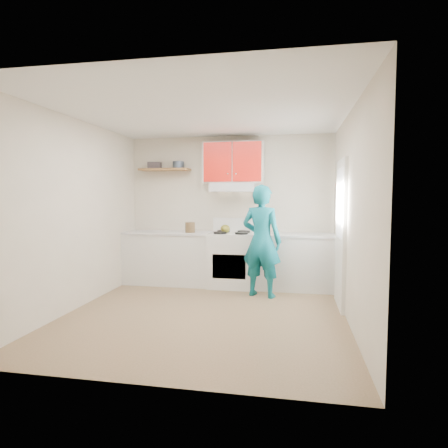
% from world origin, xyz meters
% --- Properties ---
extents(floor, '(3.80, 3.80, 0.00)m').
position_xyz_m(floor, '(0.00, 0.00, 0.00)').
color(floor, brown).
rests_on(floor, ground).
extents(ceiling, '(3.60, 3.80, 0.04)m').
position_xyz_m(ceiling, '(0.00, 0.00, 2.60)').
color(ceiling, white).
rests_on(ceiling, floor).
extents(back_wall, '(3.60, 0.04, 2.60)m').
position_xyz_m(back_wall, '(0.00, 1.90, 1.30)').
color(back_wall, beige).
rests_on(back_wall, floor).
extents(front_wall, '(3.60, 0.04, 2.60)m').
position_xyz_m(front_wall, '(0.00, -1.90, 1.30)').
color(front_wall, beige).
rests_on(front_wall, floor).
extents(left_wall, '(0.04, 3.80, 2.60)m').
position_xyz_m(left_wall, '(-1.80, 0.00, 1.30)').
color(left_wall, beige).
rests_on(left_wall, floor).
extents(right_wall, '(0.04, 3.80, 2.60)m').
position_xyz_m(right_wall, '(1.80, 0.00, 1.30)').
color(right_wall, beige).
rests_on(right_wall, floor).
extents(door, '(0.05, 0.85, 2.05)m').
position_xyz_m(door, '(1.78, 0.70, 1.02)').
color(door, white).
rests_on(door, floor).
extents(door_glass, '(0.01, 0.55, 0.95)m').
position_xyz_m(door_glass, '(1.75, 0.70, 1.45)').
color(door_glass, white).
rests_on(door_glass, door).
extents(counter_left, '(1.52, 0.60, 0.90)m').
position_xyz_m(counter_left, '(-1.04, 1.60, 0.45)').
color(counter_left, silver).
rests_on(counter_left, floor).
extents(counter_right, '(1.32, 0.60, 0.90)m').
position_xyz_m(counter_right, '(1.14, 1.60, 0.45)').
color(counter_right, silver).
rests_on(counter_right, floor).
extents(stove, '(0.76, 0.65, 0.92)m').
position_xyz_m(stove, '(0.10, 1.57, 0.46)').
color(stove, white).
rests_on(stove, floor).
extents(range_hood, '(0.76, 0.44, 0.15)m').
position_xyz_m(range_hood, '(0.10, 1.68, 1.70)').
color(range_hood, silver).
rests_on(range_hood, back_wall).
extents(upper_cabinets, '(1.02, 0.33, 0.70)m').
position_xyz_m(upper_cabinets, '(0.10, 1.73, 2.12)').
color(upper_cabinets, red).
rests_on(upper_cabinets, back_wall).
extents(shelf, '(0.90, 0.30, 0.04)m').
position_xyz_m(shelf, '(-1.15, 1.75, 2.02)').
color(shelf, brown).
rests_on(shelf, back_wall).
extents(books, '(0.24, 0.19, 0.12)m').
position_xyz_m(books, '(-1.35, 1.77, 2.10)').
color(books, '#3D353A').
rests_on(books, shelf).
extents(tin, '(0.26, 0.26, 0.12)m').
position_xyz_m(tin, '(-0.90, 1.77, 2.10)').
color(tin, '#333D4C').
rests_on(tin, shelf).
extents(kettle, '(0.16, 0.16, 0.14)m').
position_xyz_m(kettle, '(-0.02, 1.61, 0.99)').
color(kettle, olive).
rests_on(kettle, stove).
extents(crock, '(0.19, 0.19, 0.20)m').
position_xyz_m(crock, '(-0.62, 1.50, 1.00)').
color(crock, '#503C23').
rests_on(crock, counter_left).
extents(cutting_board, '(0.29, 0.22, 0.02)m').
position_xyz_m(cutting_board, '(0.80, 1.59, 0.91)').
color(cutting_board, olive).
rests_on(cutting_board, counter_right).
extents(silicone_mat, '(0.34, 0.29, 0.01)m').
position_xyz_m(silicone_mat, '(1.38, 1.55, 0.90)').
color(silicone_mat, red).
rests_on(silicone_mat, counter_right).
extents(person, '(0.72, 0.58, 1.72)m').
position_xyz_m(person, '(0.65, 1.03, 0.86)').
color(person, '#0C6372').
rests_on(person, floor).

